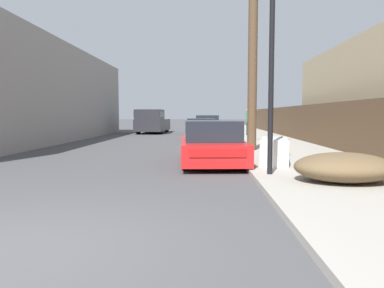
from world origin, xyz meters
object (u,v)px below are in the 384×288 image
(parked_sports_car_red, at_px, (211,144))
(street_lamp, at_px, (272,61))
(brush_pile, at_px, (344,167))
(car_parked_far, at_px, (208,126))
(utility_pole, at_px, (253,55))
(pedestrian, at_px, (248,121))
(pickup_truck, at_px, (152,122))
(car_parked_mid, at_px, (201,130))
(discarded_fridge, at_px, (274,151))

(parked_sports_car_red, height_order, street_lamp, street_lamp)
(parked_sports_car_red, bearing_deg, brush_pile, -57.38)
(car_parked_far, bearing_deg, utility_pole, -81.68)
(street_lamp, xyz_separation_m, pedestrian, (1.43, 16.33, -1.65))
(pickup_truck, relative_size, street_lamp, 1.25)
(utility_pole, relative_size, street_lamp, 1.61)
(utility_pole, bearing_deg, parked_sports_car_red, -116.78)
(car_parked_mid, bearing_deg, street_lamp, -85.60)
(car_parked_far, xyz_separation_m, utility_pole, (1.58, -13.16, 3.10))
(brush_pile, distance_m, pedestrian, 17.31)
(pickup_truck, height_order, pedestrian, pedestrian)
(car_parked_far, xyz_separation_m, pedestrian, (2.68, -2.71, 0.39))
(car_parked_mid, height_order, brush_pile, car_parked_mid)
(car_parked_mid, distance_m, street_lamp, 13.13)
(pedestrian, bearing_deg, discarded_fridge, -93.92)
(parked_sports_car_red, height_order, car_parked_far, car_parked_far)
(car_parked_mid, relative_size, car_parked_far, 0.98)
(pickup_truck, bearing_deg, car_parked_mid, 118.66)
(pickup_truck, bearing_deg, pedestrian, 150.06)
(pickup_truck, relative_size, pedestrian, 3.06)
(discarded_fridge, bearing_deg, car_parked_mid, 111.86)
(discarded_fridge, xyz_separation_m, brush_pile, (0.90, -2.73, -0.06))
(pickup_truck, xyz_separation_m, street_lamp, (5.62, -20.81, 1.78))
(parked_sports_car_red, height_order, pickup_truck, pickup_truck)
(discarded_fridge, distance_m, brush_pile, 2.87)
(brush_pile, bearing_deg, car_parked_far, 97.35)
(discarded_fridge, bearing_deg, street_lamp, -92.83)
(pickup_truck, distance_m, pedestrian, 8.36)
(parked_sports_car_red, relative_size, utility_pole, 0.64)
(brush_pile, bearing_deg, pedestrian, 89.66)
(car_parked_mid, height_order, pedestrian, pedestrian)
(car_parked_mid, xyz_separation_m, pedestrian, (3.14, 3.48, 0.45))
(car_parked_mid, height_order, car_parked_far, car_parked_far)
(parked_sports_car_red, bearing_deg, discarded_fridge, -30.93)
(discarded_fridge, height_order, brush_pile, discarded_fridge)
(utility_pole, distance_m, pedestrian, 10.85)
(car_parked_mid, bearing_deg, brush_pile, -80.79)
(parked_sports_car_red, relative_size, pickup_truck, 0.82)
(discarded_fridge, height_order, parked_sports_car_red, parked_sports_car_red)
(parked_sports_car_red, bearing_deg, pickup_truck, 100.13)
(discarded_fridge, distance_m, car_parked_mid, 11.30)
(parked_sports_car_red, xyz_separation_m, pedestrian, (2.73, 13.67, 0.46))
(discarded_fridge, xyz_separation_m, car_parked_mid, (-2.14, 11.09, 0.12))
(parked_sports_car_red, xyz_separation_m, car_parked_far, (0.05, 16.38, 0.07))
(discarded_fridge, relative_size, car_parked_mid, 0.39)
(car_parked_far, bearing_deg, street_lamp, -84.74)
(pickup_truck, bearing_deg, utility_pole, 114.23)
(discarded_fridge, bearing_deg, brush_pile, -60.87)
(parked_sports_car_red, xyz_separation_m, pickup_truck, (-4.32, 18.15, 0.34))
(street_lamp, height_order, brush_pile, street_lamp)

